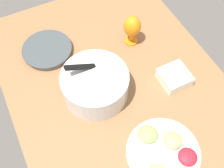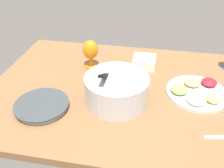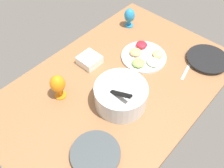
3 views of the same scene
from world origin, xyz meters
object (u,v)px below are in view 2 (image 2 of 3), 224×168
(dinner_plate_right, at_px, (42,106))
(hurricane_glass_orange, at_px, (90,51))
(square_bowl_white, at_px, (144,61))
(mixing_bowl, at_px, (117,89))
(fruit_platter, at_px, (197,92))

(dinner_plate_right, xyz_separation_m, hurricane_glass_orange, (-0.13, -0.44, 0.09))
(dinner_plate_right, bearing_deg, hurricane_glass_orange, -106.97)
(hurricane_glass_orange, bearing_deg, square_bowl_white, -168.07)
(mixing_bowl, distance_m, hurricane_glass_orange, 0.38)
(mixing_bowl, bearing_deg, hurricane_glass_orange, -55.59)
(mixing_bowl, height_order, hurricane_glass_orange, mixing_bowl)
(hurricane_glass_orange, height_order, square_bowl_white, hurricane_glass_orange)
(dinner_plate_right, height_order, mixing_bowl, mixing_bowl)
(square_bowl_white, bearing_deg, fruit_platter, 139.76)
(fruit_platter, distance_m, square_bowl_white, 0.39)
(mixing_bowl, distance_m, square_bowl_white, 0.40)
(fruit_platter, relative_size, square_bowl_white, 2.32)
(dinner_plate_right, relative_size, mixing_bowl, 0.84)
(mixing_bowl, bearing_deg, dinner_plate_right, 20.05)
(dinner_plate_right, xyz_separation_m, square_bowl_white, (-0.45, -0.50, 0.02))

